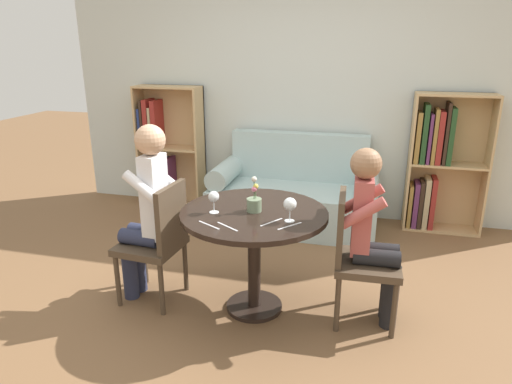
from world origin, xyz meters
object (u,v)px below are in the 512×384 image
at_px(couch, 294,196).
at_px(wine_glass_right, 290,205).
at_px(flower_vase, 255,202).
at_px(chair_right, 357,253).
at_px(wine_glass_left, 214,197).
at_px(bookshelf_left, 164,153).
at_px(chair_left, 159,238).
at_px(person_left, 146,210).
at_px(bookshelf_right, 437,164).
at_px(person_right, 373,234).

distance_m(couch, wine_glass_right, 1.86).
bearing_deg(flower_vase, chair_right, 4.57).
xyz_separation_m(couch, wine_glass_left, (-0.25, -1.73, 0.54)).
height_order(bookshelf_left, chair_left, bookshelf_left).
bearing_deg(couch, bookshelf_left, 170.41).
bearing_deg(bookshelf_left, wine_glass_right, -47.88).
bearing_deg(flower_vase, wine_glass_left, -160.90).
bearing_deg(wine_glass_right, bookshelf_left, 132.12).
bearing_deg(chair_right, person_left, 91.16).
relative_size(bookshelf_right, person_left, 1.04).
height_order(chair_left, wine_glass_right, wine_glass_right).
xyz_separation_m(bookshelf_left, chair_right, (2.25, -1.85, -0.11)).
xyz_separation_m(person_left, person_right, (1.56, 0.10, -0.06)).
bearing_deg(wine_glass_left, couch, 81.67).
relative_size(person_left, flower_vase, 5.39).
bearing_deg(flower_vase, wine_glass_right, -24.23).
bearing_deg(person_left, chair_right, 98.21).
height_order(chair_left, wine_glass_left, chair_left).
relative_size(bookshelf_left, chair_left, 1.52).
relative_size(chair_right, person_right, 0.74).
height_order(person_left, wine_glass_right, person_left).
bearing_deg(bookshelf_left, chair_left, -66.05).
xyz_separation_m(bookshelf_right, wine_glass_right, (-1.11, -2.02, 0.18)).
bearing_deg(bookshelf_left, wine_glass_left, -56.69).
distance_m(person_left, person_right, 1.57).
relative_size(wine_glass_left, wine_glass_right, 0.95).
relative_size(bookshelf_left, flower_vase, 5.63).
xyz_separation_m(chair_left, person_right, (1.48, 0.11, 0.15)).
relative_size(bookshelf_right, flower_vase, 5.63).
relative_size(person_right, flower_vase, 4.97).
xyz_separation_m(bookshelf_right, flower_vase, (-1.37, -1.90, 0.13)).
relative_size(bookshelf_left, chair_right, 1.52).
xyz_separation_m(bookshelf_right, person_right, (-0.59, -1.84, -0.04)).
bearing_deg(chair_right, person_right, -88.31).
relative_size(chair_left, person_left, 0.69).
xyz_separation_m(bookshelf_right, person_left, (-2.15, -1.94, 0.02)).
distance_m(bookshelf_left, person_right, 2.98).
relative_size(couch, chair_right, 1.85).
height_order(bookshelf_right, chair_right, bookshelf_right).
bearing_deg(wine_glass_left, person_left, 174.75).
bearing_deg(chair_left, person_right, 98.89).
relative_size(couch, chair_left, 1.85).
bearing_deg(chair_left, flower_vase, 98.76).
bearing_deg(flower_vase, person_left, -176.99).
bearing_deg(bookshelf_right, couch, -169.20).
height_order(person_right, wine_glass_left, person_right).
bearing_deg(wine_glass_left, chair_left, 175.21).
bearing_deg(couch, person_right, -63.55).
xyz_separation_m(chair_right, wine_glass_right, (-0.43, -0.17, 0.36)).
bearing_deg(person_right, chair_right, 91.69).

